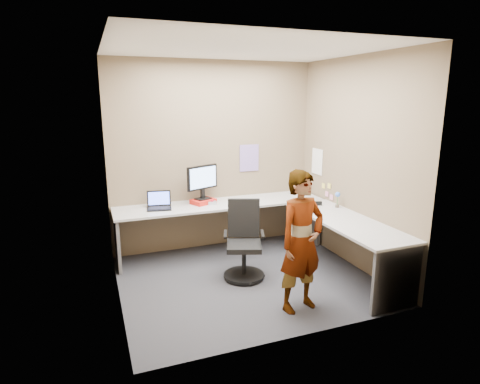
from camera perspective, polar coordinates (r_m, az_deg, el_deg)
name	(u,v)px	position (r m, az deg, el deg)	size (l,w,h in m)	color
ground	(247,279)	(5.06, 0.93, -12.29)	(3.00, 3.00, 0.00)	#27272C
wall_back	(214,156)	(5.85, -3.74, 5.07)	(3.00, 3.00, 0.00)	brown
wall_right	(355,164)	(5.37, 16.07, 3.84)	(2.70, 2.70, 0.00)	brown
wall_left	(111,181)	(4.32, -17.82, 1.53)	(2.70, 2.70, 0.00)	brown
ceiling	(247,48)	(4.59, 1.07, 19.75)	(3.00, 3.00, 0.00)	white
desk	(267,221)	(5.33, 3.80, -4.14)	(2.98, 2.58, 0.73)	#B0B0B0
paper_ream	(203,201)	(5.66, -5.26, -1.33)	(0.31, 0.23, 0.06)	red
monitor	(202,179)	(5.60, -5.37, 1.81)	(0.47, 0.25, 0.48)	black
laptop	(159,204)	(5.50, -11.43, -1.68)	(0.36, 0.31, 0.23)	black
trackball_mouse	(212,203)	(5.60, -4.03, -1.51)	(0.12, 0.08, 0.07)	#B7B7BC
origami	(251,200)	(5.68, 1.52, -1.21)	(0.10, 0.10, 0.06)	white
stapler	(316,203)	(5.64, 10.81, -1.60)	(0.15, 0.04, 0.06)	black
flower	(338,197)	(5.56, 13.71, -0.71)	(0.07, 0.07, 0.22)	brown
calendar_purple	(249,158)	(6.03, 1.32, 4.86)	(0.30, 0.01, 0.40)	#846BB7
calendar_white	(317,162)	(6.11, 10.92, 4.27)	(0.01, 0.28, 0.38)	white
sticky_note_a	(329,186)	(5.88, 12.57, 0.86)	(0.01, 0.07, 0.07)	#F2E059
sticky_note_b	(327,194)	(5.95, 12.25, -0.27)	(0.01, 0.07, 0.07)	pink
sticky_note_c	(331,197)	(5.86, 12.87, -0.71)	(0.01, 0.07, 0.07)	pink
sticky_note_d	(323,186)	(6.01, 11.78, 0.87)	(0.01, 0.07, 0.07)	#F2E059
office_chair	(244,247)	(4.99, 0.55, -7.80)	(0.55, 0.54, 0.95)	black
person	(301,242)	(4.19, 8.74, -6.98)	(0.54, 0.36, 1.49)	#999399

